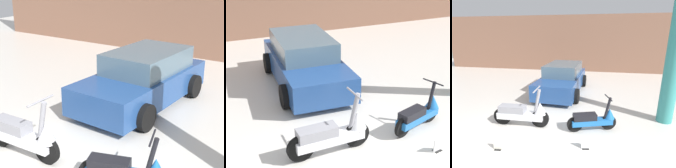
{
  "view_description": "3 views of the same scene",
  "coord_description": "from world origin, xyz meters",
  "views": [
    {
      "loc": [
        3.65,
        -2.53,
        3.15
      ],
      "look_at": [
        0.15,
        2.73,
        0.94
      ],
      "focal_mm": 55.0,
      "sensor_mm": 36.0,
      "label": 1
    },
    {
      "loc": [
        -2.5,
        -3.91,
        3.77
      ],
      "look_at": [
        0.22,
        2.46,
        0.66
      ],
      "focal_mm": 55.0,
      "sensor_mm": 36.0,
      "label": 2
    },
    {
      "loc": [
        1.44,
        -3.2,
        2.52
      ],
      "look_at": [
        0.35,
        2.72,
        0.8
      ],
      "focal_mm": 28.0,
      "sensor_mm": 36.0,
      "label": 3
    }
  ],
  "objects": [
    {
      "name": "scooter_front_left",
      "position": [
        -0.5,
        1.01,
        0.4
      ],
      "size": [
        1.62,
        0.58,
        1.13
      ],
      "rotation": [
        0.0,
        0.0,
        0.03
      ],
      "color": "black",
      "rests_on": "ground_plane"
    },
    {
      "name": "scooter_front_right",
      "position": [
        1.47,
        1.11,
        0.33
      ],
      "size": [
        1.31,
        0.65,
        0.94
      ],
      "rotation": [
        0.0,
        0.0,
        0.31
      ],
      "color": "black",
      "rests_on": "ground_plane"
    },
    {
      "name": "car_rear_left",
      "position": [
        0.02,
        4.24,
        0.61
      ],
      "size": [
        1.95,
        3.81,
        1.27
      ],
      "rotation": [
        0.0,
        0.0,
        -1.62
      ],
      "color": "navy",
      "rests_on": "ground_plane"
    },
    {
      "name": "placard_near_right_scooter",
      "position": [
        1.3,
        0.27,
        0.11
      ],
      "size": [
        0.2,
        0.15,
        0.26
      ],
      "rotation": [
        0.0,
        0.0,
        0.18
      ],
      "color": "black",
      "rests_on": "ground_plane"
    }
  ]
}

